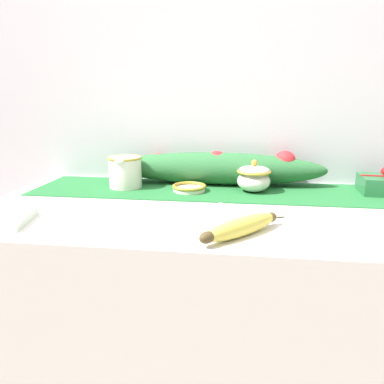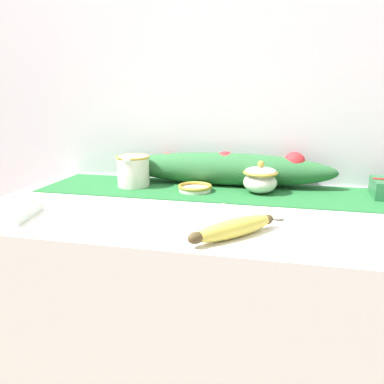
{
  "view_description": "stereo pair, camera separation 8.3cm",
  "coord_description": "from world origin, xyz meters",
  "views": [
    {
      "loc": [
        0.08,
        -0.97,
        1.2
      ],
      "look_at": [
        -0.04,
        -0.05,
        0.96
      ],
      "focal_mm": 35.0,
      "sensor_mm": 36.0,
      "label": 1
    },
    {
      "loc": [
        0.16,
        -0.95,
        1.2
      ],
      "look_at": [
        -0.04,
        -0.05,
        0.96
      ],
      "focal_mm": 35.0,
      "sensor_mm": 36.0,
      "label": 2
    }
  ],
  "objects": [
    {
      "name": "back_wall",
      "position": [
        0.0,
        0.33,
        1.2
      ],
      "size": [
        2.03,
        0.04,
        2.4
      ],
      "primitive_type": "cube",
      "color": "silver",
      "rests_on": "ground_plane"
    },
    {
      "name": "table_runner",
      "position": [
        0.0,
        0.17,
        0.91
      ],
      "size": [
        1.14,
        0.27,
        0.0
      ],
      "primitive_type": "cube",
      "color": "#236B33",
      "rests_on": "countertop"
    },
    {
      "name": "napkin_stack",
      "position": [
        -0.48,
        -0.21,
        0.92
      ],
      "size": [
        0.16,
        0.16,
        0.02
      ],
      "primitive_type": "cube",
      "rotation": [
        0.0,
        0.0,
        0.19
      ],
      "color": "silver",
      "rests_on": "countertop"
    },
    {
      "name": "spoon",
      "position": [
        0.16,
        -0.06,
        0.92
      ],
      "size": [
        0.17,
        0.12,
        0.01
      ],
      "rotation": [
        0.0,
        0.0,
        -0.6
      ],
      "color": "#A89E89",
      "rests_on": "countertop"
    },
    {
      "name": "small_dish",
      "position": [
        -0.08,
        0.15,
        0.93
      ],
      "size": [
        0.11,
        0.11,
        0.02
      ],
      "color": "white",
      "rests_on": "countertop"
    },
    {
      "name": "countertop",
      "position": [
        0.0,
        0.0,
        0.46
      ],
      "size": [
        1.23,
        0.63,
        0.91
      ],
      "primitive_type": "cube",
      "color": "silver",
      "rests_on": "ground_plane"
    },
    {
      "name": "poinsettia_garland",
      "position": [
        0.01,
        0.25,
        0.97
      ],
      "size": [
        0.71,
        0.12,
        0.12
      ],
      "color": "#2D6B38",
      "rests_on": "countertop"
    },
    {
      "name": "sugar_bowl",
      "position": [
        0.12,
        0.17,
        0.96
      ],
      "size": [
        0.1,
        0.1,
        0.1
      ],
      "color": "white",
      "rests_on": "countertop"
    },
    {
      "name": "banana",
      "position": [
        0.08,
        -0.21,
        0.93
      ],
      "size": [
        0.17,
        0.19,
        0.04
      ],
      "rotation": [
        0.0,
        0.0,
        0.83
      ],
      "color": "#DBCC4C",
      "rests_on": "countertop"
    },
    {
      "name": "cream_pitcher",
      "position": [
        -0.29,
        0.17,
        0.97
      ],
      "size": [
        0.11,
        0.13,
        0.1
      ],
      "color": "white",
      "rests_on": "countertop"
    }
  ]
}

